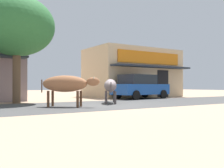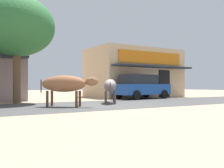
{
  "view_description": "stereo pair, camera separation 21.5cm",
  "coord_description": "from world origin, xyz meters",
  "px_view_note": "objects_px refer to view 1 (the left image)",
  "views": [
    {
      "loc": [
        -6.02,
        -10.46,
        0.9
      ],
      "look_at": [
        1.27,
        1.2,
        0.99
      ],
      "focal_mm": 40.69,
      "sensor_mm": 36.0,
      "label": 1
    },
    {
      "loc": [
        -5.84,
        -10.57,
        0.9
      ],
      "look_at": [
        1.27,
        1.2,
        0.99
      ],
      "focal_mm": 40.69,
      "sensor_mm": 36.0,
      "label": 2
    }
  ],
  "objects_px": {
    "cow_near_brown": "(66,84)",
    "cow_far_dark": "(110,86)",
    "parked_hatchback_car": "(140,86)",
    "roadside_tree": "(17,26)"
  },
  "relations": [
    {
      "from": "cow_near_brown",
      "to": "cow_far_dark",
      "type": "relative_size",
      "value": 0.84
    },
    {
      "from": "roadside_tree",
      "to": "cow_far_dark",
      "type": "distance_m",
      "value": 5.62
    },
    {
      "from": "roadside_tree",
      "to": "parked_hatchback_car",
      "type": "xyz_separation_m",
      "value": [
        8.13,
        0.3,
        -3.06
      ]
    },
    {
      "from": "cow_near_brown",
      "to": "cow_far_dark",
      "type": "bearing_deg",
      "value": 19.15
    },
    {
      "from": "roadside_tree",
      "to": "cow_near_brown",
      "type": "xyz_separation_m",
      "value": [
        1.35,
        -3.3,
        -2.93
      ]
    },
    {
      "from": "cow_far_dark",
      "to": "roadside_tree",
      "type": "bearing_deg",
      "value": 150.59
    },
    {
      "from": "roadside_tree",
      "to": "cow_near_brown",
      "type": "bearing_deg",
      "value": -67.8
    },
    {
      "from": "parked_hatchback_car",
      "to": "cow_far_dark",
      "type": "bearing_deg",
      "value": -146.64
    },
    {
      "from": "cow_near_brown",
      "to": "cow_far_dark",
      "type": "height_order",
      "value": "cow_near_brown"
    },
    {
      "from": "parked_hatchback_car",
      "to": "cow_near_brown",
      "type": "xyz_separation_m",
      "value": [
        -6.78,
        -3.6,
        0.12
      ]
    }
  ]
}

